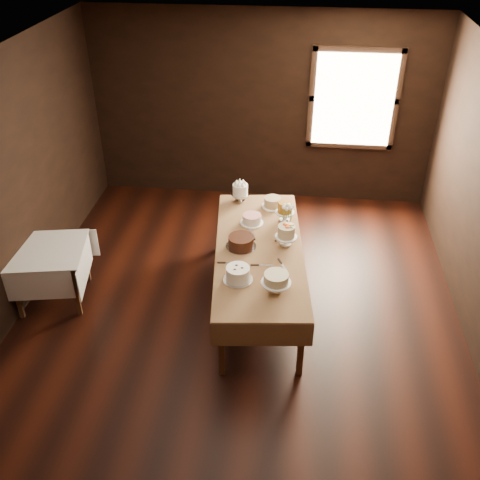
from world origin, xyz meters
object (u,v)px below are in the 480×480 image
cake_server_d (286,237)px  flower_vase (287,226)px  cake_server_e (233,263)px  cake_server_a (266,265)px  side_table (48,255)px  cake_server_c (252,232)px  cake_meringue (240,193)px  cake_lattice (252,220)px  cake_server_b (284,267)px  cake_caramel (285,212)px  display_table (259,252)px  cake_speckled (273,203)px  cake_swirl (238,274)px  cake_cream (276,283)px  cake_flowers (286,236)px  cake_chocolate (241,242)px

cake_server_d → flower_vase: 0.14m
cake_server_e → cake_server_a: bearing=-5.7°
side_table → cake_server_c: 2.34m
cake_meringue → cake_lattice: (0.20, -0.52, -0.06)m
cake_lattice → cake_server_b: (0.42, -0.85, -0.05)m
cake_server_d → flower_vase: bearing=49.3°
cake_caramel → cake_server_b: (0.04, -0.96, -0.11)m
cake_meringue → flower_vase: size_ratio=1.80×
cake_server_e → cake_server_d: bearing=41.4°
cake_caramel → flower_vase: size_ratio=1.79×
display_table → cake_server_e: bearing=-129.3°
cake_speckled → cake_caramel: cake_caramel is taller
cake_speckled → cake_caramel: (0.16, -0.31, 0.05)m
cake_lattice → cake_swirl: 1.12m
cake_cream → display_table: bearing=107.2°
display_table → cake_caramel: size_ratio=9.60×
cake_swirl → flower_vase: cake_swirl is taller
cake_caramel → cake_server_c: 0.49m
cake_meringue → cake_server_b: bearing=-65.7°
cake_speckled → cake_server_c: size_ratio=1.11×
cake_caramel → cake_swirl: 1.30m
side_table → cake_flowers: 2.71m
display_table → cake_flowers: cake_flowers is taller
side_table → cake_server_d: size_ratio=4.04×
cake_lattice → cake_swirl: (-0.04, -1.12, 0.02)m
cake_speckled → cake_server_a: cake_speckled is taller
cake_server_e → cake_chocolate: bearing=75.0°
cake_speckled → cake_server_c: 0.66m
cake_chocolate → cake_server_e: size_ratio=1.58×
cake_speckled → cake_flowers: cake_flowers is taller
cake_speckled → cake_server_b: 1.29m
cake_lattice → cake_swirl: bearing=-91.9°
cake_chocolate → cake_server_c: 0.33m
side_table → cake_caramel: 2.78m
side_table → cake_chocolate: cake_chocolate is taller
cake_cream → cake_lattice: bearing=106.0°
cake_speckled → cake_cream: (0.14, -1.67, 0.04)m
side_table → cake_flowers: (2.68, 0.31, 0.25)m
cake_speckled → side_table: bearing=-155.2°
cake_server_d → cake_flowers: bearing=-132.0°
cake_server_b → cake_cream: bearing=-34.6°
cake_meringue → flower_vase: 0.90m
side_table → cake_meringue: (2.06, 1.25, 0.25)m
side_table → cake_server_b: (2.68, -0.13, 0.15)m
cake_cream → cake_server_d: size_ratio=1.42×
cake_caramel → cake_server_e: 1.08m
cake_chocolate → cake_server_c: bearing=74.1°
cake_speckled → cake_caramel: 0.36m
cake_speckled → cake_server_b: bearing=-80.9°
cake_cream → cake_server_a: (-0.13, 0.41, -0.09)m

